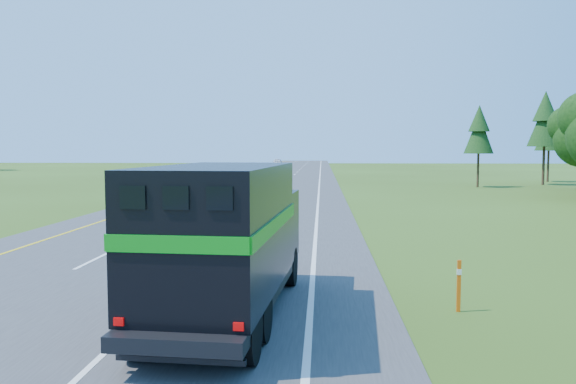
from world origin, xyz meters
name	(u,v)px	position (x,y,z in m)	size (l,w,h in m)	color
road	(255,192)	(0.00, 50.00, 0.02)	(15.00, 260.00, 0.04)	#38383A
lane_markings	(255,192)	(0.00, 50.00, 0.04)	(11.15, 260.00, 0.01)	yellow
horse_truck	(227,236)	(3.69, 13.95, 1.83)	(2.86, 7.72, 3.36)	black
white_suv	(202,188)	(-3.03, 42.58, 0.90)	(2.87, 6.22, 1.73)	white
far_car	(277,162)	(-3.68, 120.44, 0.87)	(1.96, 4.88, 1.66)	#BABAC1
delineator	(459,284)	(8.90, 14.81, 0.65)	(0.10, 0.05, 1.20)	#F2560C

